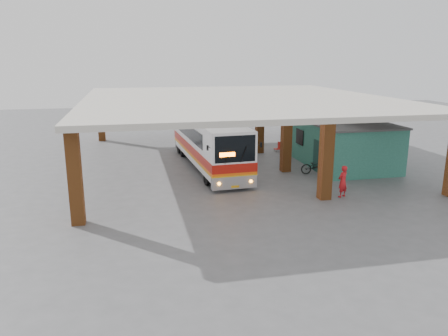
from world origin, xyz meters
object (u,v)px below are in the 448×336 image
coach_bus (209,141)px  red_chair (278,147)px  pedestrian (343,181)px  motorcycle (316,166)px

coach_bus → red_chair: 7.55m
pedestrian → red_chair: size_ratio=2.20×
coach_bus → motorcycle: 7.40m
coach_bus → motorcycle: coach_bus is taller
pedestrian → red_chair: 11.93m
red_chair → coach_bus: bearing=-159.6°
motorcycle → pedestrian: bearing=179.8°
coach_bus → pedestrian: 10.07m
motorcycle → pedestrian: 4.85m
coach_bus → motorcycle: size_ratio=6.34×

